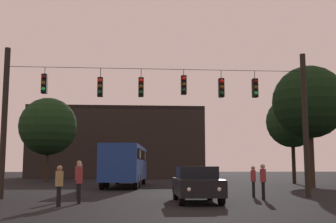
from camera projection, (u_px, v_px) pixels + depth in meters
ground_plane at (150, 187)px, 31.27m from camera, size 168.00×168.00×0.00m
overhead_signal_span at (159, 110)px, 20.76m from camera, size 15.13×0.44×7.28m
city_bus at (126, 162)px, 31.90m from camera, size 3.40×11.17×3.00m
car_near_right at (197, 183)px, 18.01m from camera, size 1.87×4.36×1.52m
pedestrian_crossing_left at (59, 184)px, 16.04m from camera, size 0.35×0.42×1.55m
pedestrian_crossing_center at (263, 180)px, 19.28m from camera, size 0.31×0.40×1.63m
pedestrian_crossing_right at (79, 181)px, 17.33m from camera, size 0.30×0.39×1.66m
pedestrian_near_bus at (253, 180)px, 21.00m from camera, size 0.34×0.42×1.54m
pedestrian_trailing at (79, 177)px, 20.12m from camera, size 0.33×0.41×1.79m
corner_building at (117, 143)px, 57.63m from camera, size 22.89×8.67×9.31m
tree_left_silhouette at (309, 102)px, 30.92m from camera, size 5.35×5.35×8.89m
tree_behind_building at (292, 122)px, 37.51m from camera, size 4.59×4.59×7.76m
tree_right_far at (48, 126)px, 41.98m from camera, size 5.72×5.72×8.33m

